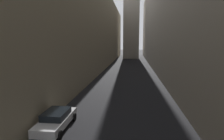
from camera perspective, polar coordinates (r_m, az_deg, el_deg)
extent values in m
plane|color=black|center=(43.07, 4.78, -0.32)|extent=(264.00, 264.00, 0.00)
cube|color=gray|center=(46.43, -9.46, 12.02)|extent=(11.68, 108.00, 19.09)
cube|color=#756B5B|center=(46.68, 22.36, 14.83)|extent=(15.88, 108.00, 24.47)
cube|color=#9E9384|center=(79.97, 5.70, 17.93)|extent=(6.08, 6.08, 40.12)
cube|color=silver|center=(15.18, -15.87, -14.01)|extent=(1.68, 4.58, 0.56)
cube|color=black|center=(15.05, -15.87, -12.14)|extent=(1.55, 2.24, 0.46)
cylinder|color=black|center=(16.93, -16.52, -12.72)|extent=(0.22, 0.61, 0.61)
cylinder|color=black|center=(16.38, -10.92, -13.25)|extent=(0.22, 0.61, 0.61)
cylinder|color=black|center=(14.34, -21.53, -16.85)|extent=(0.22, 0.61, 0.61)
cylinder|color=black|center=(13.68, -14.96, -17.80)|extent=(0.22, 0.61, 0.61)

